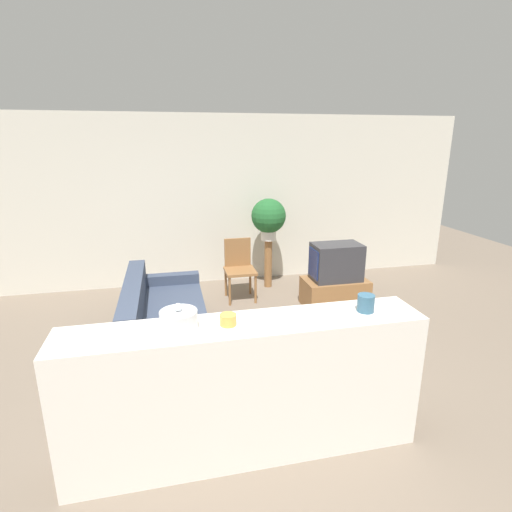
# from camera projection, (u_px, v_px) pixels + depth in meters

# --- Properties ---
(ground_plane) EXTENTS (14.00, 14.00, 0.00)m
(ground_plane) POSITION_uv_depth(u_px,v_px,m) (236.00, 408.00, 3.56)
(ground_plane) COLOR #756656
(wall_back) EXTENTS (9.00, 0.06, 2.70)m
(wall_back) POSITION_uv_depth(u_px,v_px,m) (198.00, 202.00, 6.39)
(wall_back) COLOR beige
(wall_back) RESTS_ON ground_plane
(couch) EXTENTS (0.90, 1.88, 0.76)m
(couch) POSITION_uv_depth(u_px,v_px,m) (163.00, 322.00, 4.63)
(couch) COLOR #384256
(couch) RESTS_ON ground_plane
(tv_stand) EXTENTS (0.89, 0.53, 0.40)m
(tv_stand) POSITION_uv_depth(u_px,v_px,m) (335.00, 293.00, 5.71)
(tv_stand) COLOR olive
(tv_stand) RESTS_ON ground_plane
(television) EXTENTS (0.68, 0.42, 0.52)m
(television) POSITION_uv_depth(u_px,v_px,m) (336.00, 262.00, 5.58)
(television) COLOR #333338
(television) RESTS_ON tv_stand
(wooden_chair) EXTENTS (0.44, 0.44, 0.89)m
(wooden_chair) POSITION_uv_depth(u_px,v_px,m) (239.00, 266.00, 5.93)
(wooden_chair) COLOR olive
(wooden_chair) RESTS_ON ground_plane
(plant_stand) EXTENTS (0.12, 0.12, 0.78)m
(plant_stand) POSITION_uv_depth(u_px,v_px,m) (268.00, 263.00, 6.42)
(plant_stand) COLOR olive
(plant_stand) RESTS_ON ground_plane
(potted_plant) EXTENTS (0.54, 0.54, 0.65)m
(potted_plant) POSITION_uv_depth(u_px,v_px,m) (269.00, 217.00, 6.21)
(potted_plant) COLOR white
(potted_plant) RESTS_ON plant_stand
(foreground_counter) EXTENTS (2.60, 0.44, 1.07)m
(foreground_counter) POSITION_uv_depth(u_px,v_px,m) (246.00, 389.00, 2.94)
(foreground_counter) COLOR white
(foreground_counter) RESTS_ON ground_plane
(decorative_bowl) EXTENTS (0.25, 0.25, 0.19)m
(decorative_bowl) POSITION_uv_depth(u_px,v_px,m) (179.00, 320.00, 2.68)
(decorative_bowl) COLOR silver
(decorative_bowl) RESTS_ON foreground_counter
(candle_jar) EXTENTS (0.12, 0.12, 0.08)m
(candle_jar) POSITION_uv_depth(u_px,v_px,m) (228.00, 320.00, 2.75)
(candle_jar) COLOR gold
(candle_jar) RESTS_ON foreground_counter
(coffee_tin) EXTENTS (0.13, 0.13, 0.13)m
(coffee_tin) POSITION_uv_depth(u_px,v_px,m) (366.00, 303.00, 2.96)
(coffee_tin) COLOR #335B75
(coffee_tin) RESTS_ON foreground_counter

